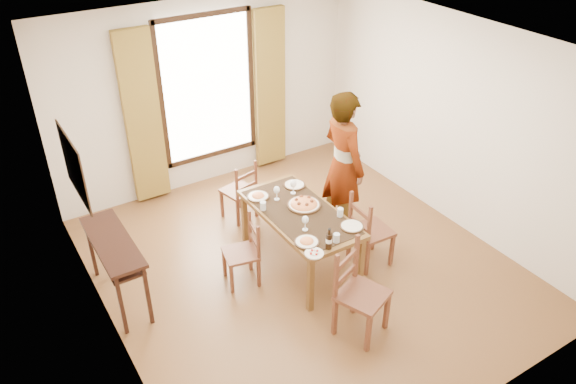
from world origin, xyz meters
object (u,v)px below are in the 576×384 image
man (343,165)px  pasta_platter (304,202)px  dining_table (300,217)px  console_table (113,249)px

man → pasta_platter: bearing=108.8°
dining_table → console_table: bearing=164.9°
dining_table → pasta_platter: pasta_platter is taller
console_table → dining_table: size_ratio=0.75×
console_table → dining_table: 2.09m
pasta_platter → dining_table: bearing=-145.1°
console_table → man: bearing=-4.7°
console_table → pasta_platter: size_ratio=3.00×
console_table → man: 2.88m
dining_table → man: bearing=20.1°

